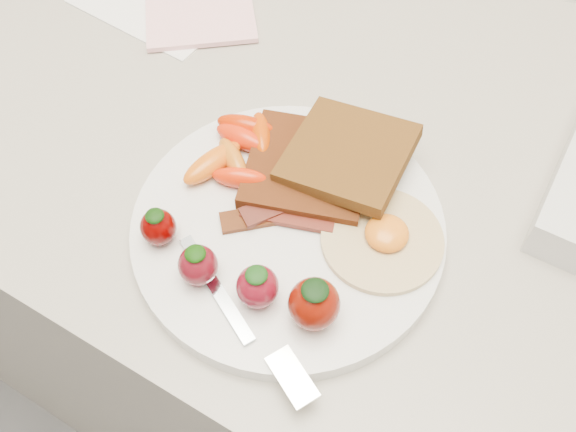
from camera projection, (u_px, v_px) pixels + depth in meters
The scene contains 9 objects.
counter at pixel (335, 325), 1.00m from camera, with size 2.00×0.60×0.90m, color gray.
plate at pixel (288, 228), 0.56m from camera, with size 0.27×0.27×0.02m, color white.
toast_lower at pixel (308, 167), 0.57m from camera, with size 0.11×0.11×0.01m, color black.
toast_upper at pixel (348, 154), 0.56m from camera, with size 0.10×0.10×0.01m, color #301B08.
fried_egg at pixel (383, 238), 0.53m from camera, with size 0.13×0.13×0.02m.
bacon_strips at pixel (280, 211), 0.55m from camera, with size 0.09×0.09×0.01m.
baby_carrots at pixel (238, 149), 0.58m from camera, with size 0.08×0.11×0.02m.
strawberries at pixel (249, 278), 0.50m from camera, with size 0.18×0.05×0.05m.
fork at pixel (249, 327), 0.49m from camera, with size 0.16×0.08×0.00m.
Camera 1 is at (0.14, 1.31, 1.38)m, focal length 40.00 mm.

